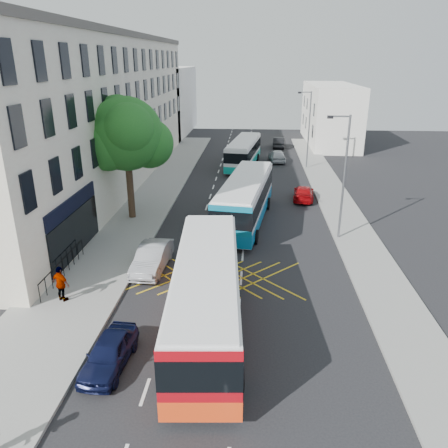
% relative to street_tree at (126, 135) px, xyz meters
% --- Properties ---
extents(ground, '(120.00, 120.00, 0.00)m').
position_rel_street_tree_xyz_m(ground, '(8.51, -14.97, -6.29)').
color(ground, black).
rests_on(ground, ground).
extents(pavement_left, '(5.00, 70.00, 0.15)m').
position_rel_street_tree_xyz_m(pavement_left, '(0.01, 0.03, -6.22)').
color(pavement_left, gray).
rests_on(pavement_left, ground).
extents(pavement_right, '(3.00, 70.00, 0.15)m').
position_rel_street_tree_xyz_m(pavement_right, '(16.01, 0.03, -6.22)').
color(pavement_right, gray).
rests_on(pavement_right, ground).
extents(terrace_main, '(8.30, 45.00, 13.50)m').
position_rel_street_tree_xyz_m(terrace_main, '(-5.49, 9.52, 0.46)').
color(terrace_main, beige).
rests_on(terrace_main, ground).
extents(terrace_far, '(8.00, 20.00, 10.00)m').
position_rel_street_tree_xyz_m(terrace_far, '(-5.49, 40.03, -1.29)').
color(terrace_far, silver).
rests_on(terrace_far, ground).
extents(building_right, '(6.00, 18.00, 8.00)m').
position_rel_street_tree_xyz_m(building_right, '(19.51, 33.03, -2.29)').
color(building_right, silver).
rests_on(building_right, ground).
extents(street_tree, '(6.30, 5.70, 8.80)m').
position_rel_street_tree_xyz_m(street_tree, '(0.00, 0.00, 0.00)').
color(street_tree, '#382619').
rests_on(street_tree, pavement_left).
extents(lamp_near, '(1.45, 0.15, 8.00)m').
position_rel_street_tree_xyz_m(lamp_near, '(14.71, -2.97, -1.68)').
color(lamp_near, slate).
rests_on(lamp_near, pavement_right).
extents(lamp_far, '(1.45, 0.15, 8.00)m').
position_rel_street_tree_xyz_m(lamp_far, '(14.71, 17.03, -1.68)').
color(lamp_far, slate).
rests_on(lamp_far, pavement_right).
extents(railings, '(0.08, 5.60, 1.14)m').
position_rel_street_tree_xyz_m(railings, '(-1.19, -9.67, -5.57)').
color(railings, black).
rests_on(railings, pavement_left).
extents(bus_near, '(3.54, 11.92, 3.31)m').
position_rel_street_tree_xyz_m(bus_near, '(7.14, -13.80, -4.55)').
color(bus_near, silver).
rests_on(bus_near, ground).
extents(bus_mid, '(4.26, 11.95, 3.29)m').
position_rel_street_tree_xyz_m(bus_mid, '(8.49, -0.08, -4.56)').
color(bus_mid, silver).
rests_on(bus_mid, ground).
extents(bus_far, '(3.81, 10.79, 2.97)m').
position_rel_street_tree_xyz_m(bus_far, '(7.90, 17.70, -4.73)').
color(bus_far, silver).
rests_on(bus_far, ground).
extents(motorbike, '(0.73, 1.90, 1.72)m').
position_rel_street_tree_xyz_m(motorbike, '(8.36, -16.02, -5.48)').
color(motorbike, black).
rests_on(motorbike, ground).
extents(parked_car_blue, '(1.70, 3.73, 1.24)m').
position_rel_street_tree_xyz_m(parked_car_blue, '(3.61, -16.65, -5.67)').
color(parked_car_blue, black).
rests_on(parked_car_blue, ground).
extents(parked_car_silver, '(1.76, 4.46, 1.44)m').
position_rel_street_tree_xyz_m(parked_car_silver, '(3.42, -8.22, -5.57)').
color(parked_car_silver, '#94969B').
rests_on(parked_car_silver, ground).
extents(red_hatchback, '(2.14, 4.25, 1.18)m').
position_rel_street_tree_xyz_m(red_hatchback, '(13.36, 5.68, -5.70)').
color(red_hatchback, '#AC070B').
rests_on(red_hatchback, ground).
extents(distant_car_grey, '(2.79, 5.35, 1.44)m').
position_rel_street_tree_xyz_m(distant_car_grey, '(8.33, 27.04, -5.57)').
color(distant_car_grey, '#3B3D42').
rests_on(distant_car_grey, ground).
extents(distant_car_silver, '(2.03, 4.34, 1.44)m').
position_rel_street_tree_xyz_m(distant_car_silver, '(11.74, 20.23, -5.57)').
color(distant_car_silver, '#B3B7BC').
rests_on(distant_car_silver, ground).
extents(distant_car_dark, '(1.81, 4.36, 1.40)m').
position_rel_street_tree_xyz_m(distant_car_dark, '(12.37, 28.82, -5.59)').
color(distant_car_dark, black).
rests_on(distant_car_dark, ground).
extents(pedestrian_far, '(1.16, 0.86, 1.83)m').
position_rel_street_tree_xyz_m(pedestrian_far, '(-0.17, -12.18, -5.23)').
color(pedestrian_far, gray).
rests_on(pedestrian_far, pavement_left).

